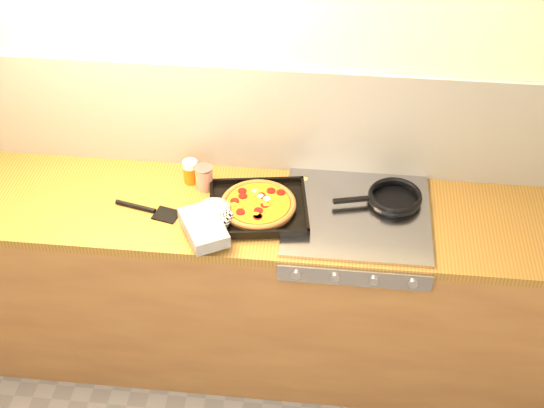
# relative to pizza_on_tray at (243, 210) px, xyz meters

# --- Properties ---
(room_shell) EXTENTS (3.20, 3.20, 3.20)m
(room_shell) POSITION_rel_pizza_on_tray_xyz_m (0.01, 0.35, 0.21)
(room_shell) COLOR white
(room_shell) RESTS_ON ground
(counter_run) EXTENTS (3.20, 0.62, 0.90)m
(counter_run) POSITION_rel_pizza_on_tray_xyz_m (0.01, 0.06, -0.49)
(counter_run) COLOR olive
(counter_run) RESTS_ON ground
(stovetop) EXTENTS (0.60, 0.56, 0.02)m
(stovetop) POSITION_rel_pizza_on_tray_xyz_m (0.46, 0.06, -0.04)
(stovetop) COLOR #A2A1A7
(stovetop) RESTS_ON counter_run
(pizza_on_tray) EXTENTS (0.54, 0.52, 0.07)m
(pizza_on_tray) POSITION_rel_pizza_on_tray_xyz_m (0.00, 0.00, 0.00)
(pizza_on_tray) COLOR black
(pizza_on_tray) RESTS_ON stovetop
(frying_pan) EXTENTS (0.40, 0.28, 0.04)m
(frying_pan) POSITION_rel_pizza_on_tray_xyz_m (0.61, 0.16, -0.01)
(frying_pan) COLOR black
(frying_pan) RESTS_ON stovetop
(tomato_can) EXTENTS (0.09, 0.09, 0.11)m
(tomato_can) POSITION_rel_pizza_on_tray_xyz_m (-0.19, 0.18, 0.01)
(tomato_can) COLOR #9A1C0C
(tomato_can) RESTS_ON counter_run
(juice_glass) EXTENTS (0.07, 0.07, 0.11)m
(juice_glass) POSITION_rel_pizza_on_tray_xyz_m (-0.26, 0.22, 0.01)
(juice_glass) COLOR #D65D0C
(juice_glass) RESTS_ON counter_run
(wooden_spoon) EXTENTS (0.29, 0.12, 0.02)m
(wooden_spoon) POSITION_rel_pizza_on_tray_xyz_m (0.14, 0.24, -0.03)
(wooden_spoon) COLOR #B4854C
(wooden_spoon) RESTS_ON counter_run
(black_spatula) EXTENTS (0.29, 0.12, 0.02)m
(black_spatula) POSITION_rel_pizza_on_tray_xyz_m (-0.40, 0.00, -0.04)
(black_spatula) COLOR black
(black_spatula) RESTS_ON counter_run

